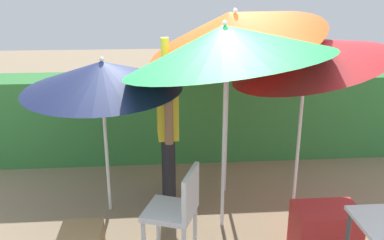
# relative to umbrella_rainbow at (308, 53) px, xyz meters

# --- Properties ---
(ground_plane) EXTENTS (24.00, 24.00, 0.00)m
(ground_plane) POSITION_rel_umbrella_rainbow_xyz_m (-1.19, -0.36, -1.77)
(ground_plane) COLOR #9E8466
(hedge_row) EXTENTS (8.00, 0.70, 1.20)m
(hedge_row) POSITION_rel_umbrella_rainbow_xyz_m (-1.19, 1.62, -1.18)
(hedge_row) COLOR #38843D
(hedge_row) RESTS_ON ground_plane
(umbrella_rainbow) EXTENTS (1.69, 1.66, 2.15)m
(umbrella_rainbow) POSITION_rel_umbrella_rainbow_xyz_m (0.00, 0.00, 0.00)
(umbrella_rainbow) COLOR silver
(umbrella_rainbow) RESTS_ON ground_plane
(umbrella_orange) EXTENTS (1.65, 1.66, 1.76)m
(umbrella_orange) POSITION_rel_umbrella_rainbow_xyz_m (-2.10, 0.10, -0.22)
(umbrella_orange) COLOR silver
(umbrella_orange) RESTS_ON ground_plane
(umbrella_yellow) EXTENTS (2.08, 2.01, 2.55)m
(umbrella_yellow) POSITION_rel_umbrella_rainbow_xyz_m (-0.72, 0.40, 0.21)
(umbrella_yellow) COLOR silver
(umbrella_yellow) RESTS_ON ground_plane
(umbrella_navy) EXTENTS (2.02, 1.99, 2.30)m
(umbrella_navy) POSITION_rel_umbrella_rainbow_xyz_m (-0.91, -0.34, 0.14)
(umbrella_navy) COLOR silver
(umbrella_navy) RESTS_ON ground_plane
(person_vendor) EXTENTS (0.24, 0.55, 1.88)m
(person_vendor) POSITION_rel_umbrella_rainbow_xyz_m (-1.44, 0.24, -0.84)
(person_vendor) COLOR black
(person_vendor) RESTS_ON ground_plane
(chair_plastic) EXTENTS (0.56, 0.56, 0.89)m
(chair_plastic) POSITION_rel_umbrella_rainbow_xyz_m (-1.38, -0.80, -1.26)
(chair_plastic) COLOR silver
(chair_plastic) RESTS_ON ground_plane
(cooler_box) EXTENTS (0.60, 0.38, 0.47)m
(cooler_box) POSITION_rel_umbrella_rainbow_xyz_m (0.01, -0.85, -1.54)
(cooler_box) COLOR red
(cooler_box) RESTS_ON ground_plane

